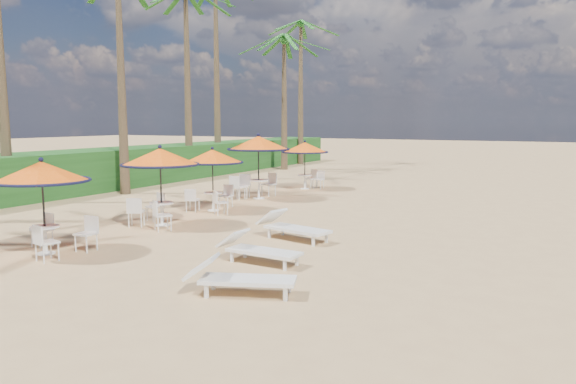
% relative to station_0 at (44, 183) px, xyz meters
% --- Properties ---
extents(ground, '(160.00, 160.00, 0.00)m').
position_rel_station_0_xyz_m(ground, '(4.85, 0.37, -1.68)').
color(ground, tan).
rests_on(ground, ground).
extents(scrub_hedge, '(3.00, 40.00, 1.80)m').
position_rel_station_0_xyz_m(scrub_hedge, '(-8.65, 11.37, -0.78)').
color(scrub_hedge, '#194716').
rests_on(scrub_hedge, ground).
extents(station_0, '(2.20, 2.20, 2.30)m').
position_rel_station_0_xyz_m(station_0, '(0.00, 0.00, 0.00)').
color(station_0, black).
rests_on(station_0, ground).
extents(station_1, '(2.33, 2.33, 2.43)m').
position_rel_station_0_xyz_m(station_1, '(-0.00, 4.01, 0.09)').
color(station_1, black).
rests_on(station_1, ground).
extents(station_2, '(2.14, 2.16, 2.24)m').
position_rel_station_0_xyz_m(station_2, '(-0.21, 7.04, -0.04)').
color(station_2, black).
rests_on(station_2, ground).
extents(station_3, '(2.52, 2.52, 2.63)m').
position_rel_station_0_xyz_m(station_3, '(-0.43, 10.41, 0.24)').
color(station_3, black).
rests_on(station_3, ground).
extents(station_4, '(2.15, 2.21, 2.24)m').
position_rel_station_0_xyz_m(station_4, '(-0.11, 14.25, -0.04)').
color(station_4, black).
rests_on(station_4, ground).
extents(lounger_near, '(2.10, 1.31, 0.72)m').
position_rel_station_0_xyz_m(lounger_near, '(5.68, -0.58, -1.34)').
color(lounger_near, white).
rests_on(lounger_near, ground).
extents(lounger_mid, '(1.99, 0.73, 0.70)m').
position_rel_station_0_xyz_m(lounger_mid, '(4.81, 1.56, -1.35)').
color(lounger_mid, white).
rests_on(lounger_mid, ground).
extents(lounger_far, '(2.23, 1.14, 0.76)m').
position_rel_station_0_xyz_m(lounger_far, '(4.36, 4.11, -1.32)').
color(lounger_far, white).
rests_on(lounger_far, ground).
extents(palm_4, '(5.00, 5.00, 9.88)m').
position_rel_station_0_xyz_m(palm_4, '(-7.49, 15.14, 7.36)').
color(palm_4, brown).
rests_on(palm_4, ground).
extents(palm_6, '(5.00, 5.00, 8.36)m').
position_rel_station_0_xyz_m(palm_6, '(-5.78, 22.71, 5.93)').
color(palm_6, brown).
rests_on(palm_6, ground).
extents(palm_7, '(5.00, 5.00, 10.14)m').
position_rel_station_0_xyz_m(palm_7, '(-6.95, 27.41, 7.60)').
color(palm_7, brown).
rests_on(palm_7, ground).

